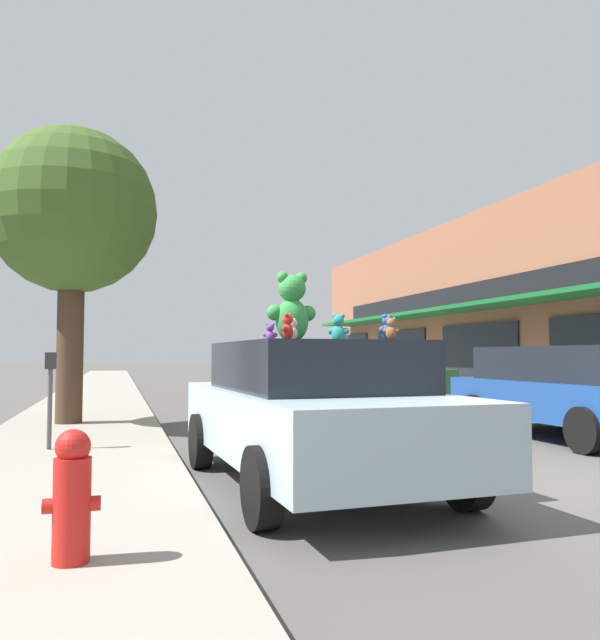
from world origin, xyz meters
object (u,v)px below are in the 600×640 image
teddy_bear_blue (387,328)px  parked_car_far_right (388,376)px  street_tree (73,213)px  teddy_bear_giant (292,308)px  teddy_bear_cream (293,330)px  fire_hydrant (72,495)px  teddy_bear_red (288,327)px  parking_meter (50,387)px  teddy_bear_brown (391,329)px  teddy_bear_teal (338,329)px  teddy_bear_purple (270,334)px  parked_car_far_center (573,388)px  plush_art_car (313,409)px

teddy_bear_blue → parked_car_far_right: bearing=-136.9°
street_tree → teddy_bear_blue: bearing=-63.3°
teddy_bear_giant → teddy_bear_cream: teddy_bear_giant is taller
teddy_bear_giant → fire_hydrant: (-2.09, -2.59, -1.35)m
teddy_bear_red → parking_meter: size_ratio=0.19×
teddy_bear_red → parked_car_far_right: size_ratio=0.06×
teddy_bear_brown → teddy_bear_red: size_ratio=0.88×
teddy_bear_giant → teddy_bear_blue: size_ratio=3.08×
teddy_bear_blue → fire_hydrant: bearing=6.0°
teddy_bear_blue → teddy_bear_teal: bearing=-117.8°
teddy_bear_giant → teddy_bear_cream: bearing=72.5°
teddy_bear_purple → teddy_bear_brown: bearing=132.0°
teddy_bear_blue → fire_hydrant: size_ratio=0.32×
parked_car_far_center → teddy_bear_blue: bearing=-146.4°
teddy_bear_purple → fire_hydrant: (-2.03, -3.36, -1.10)m
parked_car_far_right → parking_meter: (-8.11, -7.24, 0.16)m
teddy_bear_teal → plush_art_car: bearing=91.6°
teddy_bear_teal → teddy_bear_giant: bearing=77.4°
plush_art_car → parking_meter: size_ratio=3.64×
teddy_bear_red → parked_car_far_right: bearing=-172.0°
teddy_bear_brown → teddy_bear_teal: (0.18, 1.95, 0.08)m
teddy_bear_red → fire_hydrant: bearing=-12.2°
teddy_bear_giant → teddy_bear_red: 1.14m
parked_car_far_center → fire_hydrant: bearing=-148.2°
teddy_bear_teal → parking_meter: (-3.50, 1.49, -0.75)m
teddy_bear_blue → teddy_bear_teal: teddy_bear_teal is taller
parked_car_far_right → teddy_bear_red: bearing=-118.7°
teddy_bear_teal → teddy_bear_cream: (-1.03, -1.56, -0.08)m
teddy_bear_red → parking_meter: bearing=-107.8°
teddy_bear_purple → parked_car_far_right: 10.32m
plush_art_car → teddy_bear_blue: teddy_bear_blue is taller
parked_car_far_right → plush_art_car: bearing=-118.5°
teddy_bear_giant → street_tree: 6.46m
teddy_bear_red → teddy_bear_blue: bearing=124.3°
parked_car_far_center → street_tree: size_ratio=0.82×
teddy_bear_brown → teddy_bear_purple: (-0.69, 1.98, 0.02)m
teddy_bear_blue → teddy_bear_teal: 1.85m
teddy_bear_giant → fire_hydrant: teddy_bear_giant is taller
parked_car_far_right → fire_hydrant: 14.21m
teddy_bear_brown → parking_meter: teddy_bear_brown is taller
teddy_bear_blue → fire_hydrant: teddy_bear_blue is taller
teddy_bear_cream → parked_car_far_center: size_ratio=0.05×
plush_art_car → teddy_bear_purple: teddy_bear_purple is taller
teddy_bear_blue → parking_meter: bearing=-67.6°
teddy_bear_giant → street_tree: size_ratio=0.14×
teddy_bear_giant → teddy_bear_blue: 1.30m
teddy_bear_brown → teddy_bear_blue: teddy_bear_blue is taller
teddy_bear_brown → teddy_bear_purple: size_ratio=0.87×
parked_car_far_right → teddy_bear_cream: bearing=-118.8°
parked_car_far_center → street_tree: (-8.10, 3.41, 3.16)m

